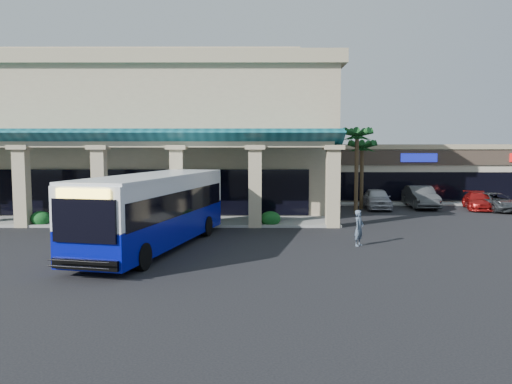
{
  "coord_description": "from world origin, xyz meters",
  "views": [
    {
      "loc": [
        1.64,
        -23.51,
        4.56
      ],
      "look_at": [
        1.56,
        3.48,
        2.2
      ],
      "focal_mm": 35.0,
      "sensor_mm": 36.0,
      "label": 1
    }
  ],
  "objects_px": {
    "transit_bus": "(155,212)",
    "car_gray": "(494,202)",
    "car_silver": "(377,199)",
    "car_red": "(478,201)",
    "pedestrian": "(359,228)",
    "car_white": "(420,197)"
  },
  "relations": [
    {
      "from": "car_silver",
      "to": "car_gray",
      "type": "relative_size",
      "value": 0.97
    },
    {
      "from": "car_white",
      "to": "car_gray",
      "type": "xyz_separation_m",
      "value": [
        4.86,
        -1.73,
        -0.19
      ]
    },
    {
      "from": "car_red",
      "to": "transit_bus",
      "type": "bearing_deg",
      "value": -131.34
    },
    {
      "from": "transit_bus",
      "to": "car_gray",
      "type": "relative_size",
      "value": 2.58
    },
    {
      "from": "car_silver",
      "to": "car_gray",
      "type": "distance_m",
      "value": 8.42
    },
    {
      "from": "transit_bus",
      "to": "car_white",
      "type": "bearing_deg",
      "value": 55.03
    },
    {
      "from": "transit_bus",
      "to": "car_silver",
      "type": "height_order",
      "value": "transit_bus"
    },
    {
      "from": "pedestrian",
      "to": "car_white",
      "type": "xyz_separation_m",
      "value": [
        7.78,
        15.04,
        -0.01
      ]
    },
    {
      "from": "transit_bus",
      "to": "car_red",
      "type": "bearing_deg",
      "value": 47.38
    },
    {
      "from": "pedestrian",
      "to": "car_red",
      "type": "xyz_separation_m",
      "value": [
        11.77,
        14.04,
        -0.2
      ]
    },
    {
      "from": "car_red",
      "to": "car_silver",
      "type": "bearing_deg",
      "value": -168.7
    },
    {
      "from": "pedestrian",
      "to": "car_white",
      "type": "height_order",
      "value": "pedestrian"
    },
    {
      "from": "car_silver",
      "to": "car_white",
      "type": "height_order",
      "value": "car_white"
    },
    {
      "from": "transit_bus",
      "to": "car_gray",
      "type": "height_order",
      "value": "transit_bus"
    },
    {
      "from": "car_white",
      "to": "car_silver",
      "type": "bearing_deg",
      "value": -166.6
    },
    {
      "from": "transit_bus",
      "to": "car_silver",
      "type": "distance_m",
      "value": 20.34
    },
    {
      "from": "pedestrian",
      "to": "car_gray",
      "type": "bearing_deg",
      "value": -7.22
    },
    {
      "from": "transit_bus",
      "to": "car_red",
      "type": "height_order",
      "value": "transit_bus"
    },
    {
      "from": "car_silver",
      "to": "car_white",
      "type": "distance_m",
      "value": 3.55
    },
    {
      "from": "pedestrian",
      "to": "car_gray",
      "type": "distance_m",
      "value": 18.36
    },
    {
      "from": "car_gray",
      "to": "car_white",
      "type": "bearing_deg",
      "value": 150.14
    },
    {
      "from": "transit_bus",
      "to": "pedestrian",
      "type": "relative_size",
      "value": 7.16
    }
  ]
}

